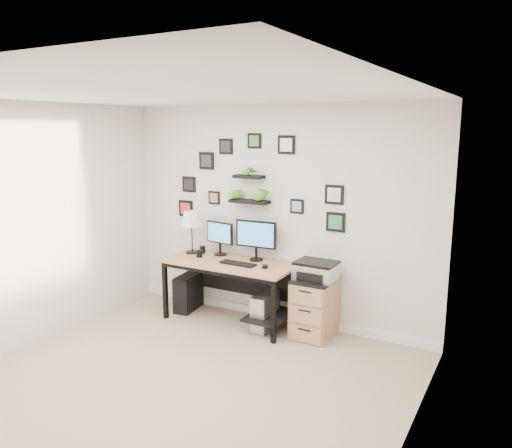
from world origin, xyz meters
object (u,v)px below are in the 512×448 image
Objects in this scene: printer at (316,270)px; mug at (199,254)px; table_lamp at (192,220)px; monitor_left at (220,236)px; desk at (234,271)px; pc_tower_black at (188,292)px; pc_tower_grey at (265,311)px; monitor_right at (256,237)px; file_cabinet at (314,308)px.

mug is at bearing -176.58° from printer.
table_lamp reaches higher than printer.
monitor_left is at bearing 174.95° from printer.
desk is 0.83m from pc_tower_black.
pc_tower_grey is 0.97× the size of printer.
monitor_left is 0.79× the size of table_lamp.
file_cabinet is (0.81, -0.12, -0.70)m from monitor_right.
mug is at bearing -176.60° from file_cabinet.
file_cabinet is at bearing 8.43° from pc_tower_grey.
monitor_left is 0.88m from pc_tower_black.
file_cabinet is 0.44m from printer.
desk is 0.61m from pc_tower_grey.
table_lamp is at bearing 178.61° from file_cabinet.
table_lamp is at bearing 178.66° from printer.
mug reaches higher than file_cabinet.
pc_tower_grey is at bearing -6.46° from table_lamp.
monitor_left reaches higher than desk.
monitor_left reaches higher than file_cabinet.
mug is at bearing -128.75° from monitor_left.
desk is 2.39× the size of file_cabinet.
monitor_right is (0.21, 0.17, 0.41)m from desk.
printer reaches higher than pc_tower_grey.
pc_tower_black is 1.75m from file_cabinet.
monitor_right is at bearing -0.39° from monitor_left.
mug is 1.58m from file_cabinet.
mug is (0.20, -0.13, -0.39)m from table_lamp.
file_cabinet is at bearing 3.40° from mug.
monitor_left is 0.42m from table_lamp.
printer is (0.83, -0.12, -0.27)m from monitor_right.
table_lamp reaches higher than desk.
pc_tower_black is (-0.25, 0.08, -0.56)m from mug.
mug is 0.13× the size of file_cabinet.
desk is 1.05m from printer.
monitor_right is 1.24m from pc_tower_black.
file_cabinet is at bearing 3.25° from desk.
pc_tower_grey is at bearing -171.57° from file_cabinet.
pc_tower_black is (-0.94, -0.13, -0.81)m from monitor_right.
desk reaches higher than file_cabinet.
desk is at bearing -12.07° from pc_tower_black.
pc_tower_black is (-0.41, -0.13, -0.77)m from monitor_left.
pc_tower_grey is 0.82m from printer.
mug is (-0.17, -0.21, -0.20)m from monitor_left.
printer is (1.72, -0.04, -0.41)m from table_lamp.
file_cabinet is at bearing -8.15° from monitor_right.
printer is at bearing -1.34° from table_lamp.
monitor_left reaches higher than pc_tower_black.
pc_tower_grey is at bearing -3.61° from desk.
monitor_right is 6.04× the size of mug.
mug is 1.09m from pc_tower_grey.
pc_tower_black is at bearing 162.04° from mug.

